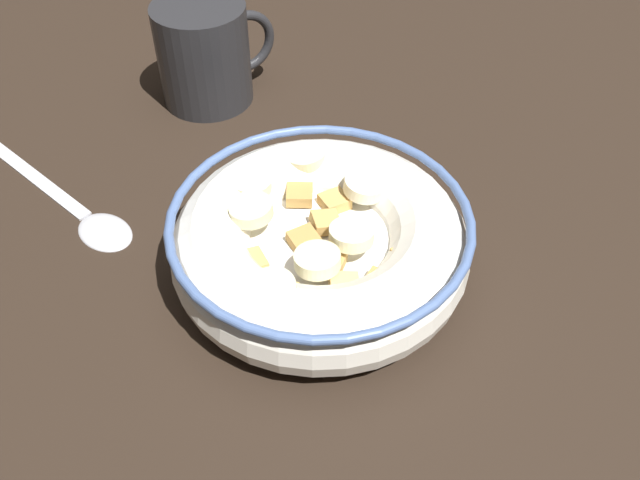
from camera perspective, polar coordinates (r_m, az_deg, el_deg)
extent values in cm
cube|color=black|center=(45.25, 0.00, -3.57)|extent=(105.68, 105.68, 2.00)
cylinder|color=silver|center=(44.28, 0.00, -2.46)|extent=(10.22, 10.22, 0.60)
torus|color=silver|center=(42.63, 0.00, -0.41)|extent=(18.58, 18.58, 5.12)
torus|color=#4C6699|center=(41.04, 0.00, 1.79)|extent=(18.62, 18.62, 0.60)
cylinder|color=white|center=(42.34, 0.00, -0.03)|extent=(15.51, 15.51, 0.40)
cube|color=tan|center=(44.13, 1.22, 3.24)|extent=(1.77, 1.80, 0.83)
cube|color=#AD7F42|center=(39.40, 7.93, -3.71)|extent=(2.32, 2.31, 0.79)
cube|color=#B78947|center=(44.32, -1.72, 3.79)|extent=(2.33, 2.33, 0.79)
cube|color=#AD7F42|center=(41.66, -1.48, 0.16)|extent=(1.72, 1.79, 0.95)
cube|color=tan|center=(42.42, 0.48, 1.48)|extent=(2.19, 2.12, 1.00)
cube|color=#B78947|center=(38.57, -3.07, -4.82)|extent=(2.40, 2.42, 1.00)
cube|color=#B78947|center=(40.85, 7.43, -1.42)|extent=(1.83, 1.81, 0.80)
cube|color=#AD7F42|center=(44.02, -7.28, 2.63)|extent=(2.16, 2.22, 0.98)
cube|color=#B78947|center=(45.62, 4.52, 5.06)|extent=(2.35, 2.34, 0.87)
cube|color=#AD7F42|center=(46.53, 0.88, 5.79)|extent=(1.72, 1.72, 0.77)
cube|color=tan|center=(38.87, 2.05, -3.88)|extent=(2.33, 2.29, 0.95)
cube|color=tan|center=(46.83, -1.96, 6.26)|extent=(1.88, 1.85, 0.83)
cube|color=#AD7F42|center=(39.21, 4.97, -3.72)|extent=(2.33, 2.34, 0.84)
cube|color=#B78947|center=(40.16, 0.83, -1.83)|extent=(2.41, 2.40, 0.84)
cube|color=tan|center=(40.48, -5.91, -1.74)|extent=(1.90, 1.84, 0.91)
cylinder|color=beige|center=(37.42, -4.00, -4.21)|extent=(3.41, 3.37, 1.28)
cylinder|color=beige|center=(41.89, -5.76, 2.51)|extent=(3.71, 3.68, 1.07)
cylinder|color=#F9EFC6|center=(43.95, 3.74, 4.51)|extent=(3.02, 2.98, 1.27)
cylinder|color=beige|center=(38.92, -0.23, -1.69)|extent=(3.83, 3.88, 1.17)
cylinder|color=beige|center=(45.89, -1.13, 6.89)|extent=(3.72, 3.73, 1.23)
cylinder|color=#F4EABC|center=(44.15, -5.80, 4.71)|extent=(3.33, 3.31, 1.06)
cylinder|color=#F4EABC|center=(40.34, 2.65, 0.46)|extent=(3.86, 3.87, 1.14)
ellipsoid|color=#B7B7BC|center=(49.07, -17.58, 0.93)|extent=(4.36, 5.26, 0.80)
cube|color=#B7B7BC|center=(55.22, -22.51, 4.76)|extent=(4.57, 11.95, 0.36)
cylinder|color=#262628|center=(58.58, -9.69, 15.03)|extent=(7.56, 7.56, 8.31)
torus|color=#262628|center=(59.84, -6.27, 16.09)|extent=(5.45, 0.80, 5.45)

